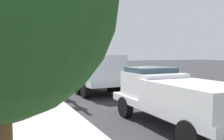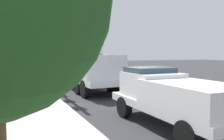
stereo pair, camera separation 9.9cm
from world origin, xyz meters
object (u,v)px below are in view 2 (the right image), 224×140
utility_bucket_truck (87,67)px  traffic_signal_mast (31,12)px  traffic_cone_mid_rear (92,77)px  service_pickup_truck (173,96)px  traffic_cone_mid_front (143,93)px  passing_minivan (108,68)px

utility_bucket_truck → traffic_signal_mast: traffic_signal_mast is taller
traffic_cone_mid_rear → traffic_signal_mast: bearing=103.5°
service_pickup_truck → traffic_signal_mast: size_ratio=0.71×
utility_bucket_truck → service_pickup_truck: size_ratio=1.46×
service_pickup_truck → traffic_cone_mid_front: service_pickup_truck is taller
traffic_cone_mid_rear → traffic_cone_mid_front: bearing=-177.2°
traffic_signal_mast → utility_bucket_truck: bearing=-130.7°
service_pickup_truck → traffic_cone_mid_rear: size_ratio=6.87×
traffic_signal_mast → service_pickup_truck: bearing=-161.2°
passing_minivan → traffic_cone_mid_rear: (-3.97, 3.04, -0.56)m
service_pickup_truck → traffic_signal_mast: bearing=18.8°
passing_minivan → traffic_cone_mid_front: size_ratio=6.15×
traffic_cone_mid_rear → traffic_signal_mast: traffic_signal_mast is taller
service_pickup_truck → traffic_cone_mid_front: size_ratio=7.16×
utility_bucket_truck → passing_minivan: 9.56m
service_pickup_truck → traffic_cone_mid_rear: 13.95m
utility_bucket_truck → traffic_signal_mast: size_ratio=1.03×
service_pickup_truck → passing_minivan: size_ratio=1.17×
passing_minivan → traffic_signal_mast: traffic_signal_mast is taller
traffic_signal_mast → traffic_cone_mid_rear: bearing=-76.5°
passing_minivan → traffic_cone_mid_rear: passing_minivan is taller
utility_bucket_truck → traffic_cone_mid_rear: 4.81m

